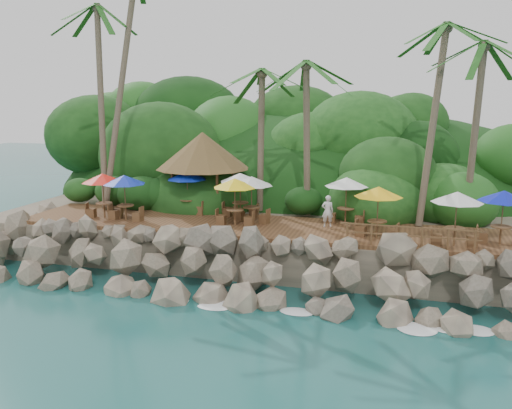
# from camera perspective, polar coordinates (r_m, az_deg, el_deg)

# --- Properties ---
(ground) EXTENTS (140.00, 140.00, 0.00)m
(ground) POSITION_cam_1_polar(r_m,az_deg,el_deg) (23.38, -4.07, -11.02)
(ground) COLOR #19514F
(ground) RESTS_ON ground
(land_base) EXTENTS (32.00, 25.20, 2.10)m
(land_base) POSITION_cam_1_polar(r_m,az_deg,el_deg) (37.88, 4.11, -0.62)
(land_base) COLOR gray
(land_base) RESTS_ON ground
(jungle_hill) EXTENTS (44.80, 28.00, 15.40)m
(jungle_hill) POSITION_cam_1_polar(r_m,az_deg,el_deg) (45.31, 6.02, -0.02)
(jungle_hill) COLOR #143811
(jungle_hill) RESTS_ON ground
(seawall) EXTENTS (29.00, 4.00, 2.30)m
(seawall) POSITION_cam_1_polar(r_m,az_deg,el_deg) (24.75, -2.53, -6.88)
(seawall) COLOR gray
(seawall) RESTS_ON ground
(terrace) EXTENTS (26.00, 5.00, 0.20)m
(terrace) POSITION_cam_1_polar(r_m,az_deg,el_deg) (28.14, -0.00, -2.40)
(terrace) COLOR brown
(terrace) RESTS_ON land_base
(jungle_foliage) EXTENTS (44.00, 16.00, 12.00)m
(jungle_foliage) POSITION_cam_1_polar(r_m,az_deg,el_deg) (37.16, 3.77, -2.51)
(jungle_foliage) COLOR #143811
(jungle_foliage) RESTS_ON ground
(foam_line) EXTENTS (25.20, 0.80, 0.06)m
(foam_line) POSITION_cam_1_polar(r_m,az_deg,el_deg) (23.63, -3.82, -10.69)
(foam_line) COLOR white
(foam_line) RESTS_ON ground
(palms) EXTENTS (27.15, 6.84, 15.35)m
(palms) POSITION_cam_1_polar(r_m,az_deg,el_deg) (30.26, 1.95, 18.48)
(palms) COLOR brown
(palms) RESTS_ON ground
(palapa) EXTENTS (5.63, 5.63, 4.60)m
(palapa) POSITION_cam_1_polar(r_m,az_deg,el_deg) (32.16, -5.74, 5.77)
(palapa) COLOR brown
(palapa) RESTS_ON ground
(dining_clusters) EXTENTS (22.74, 5.37, 2.50)m
(dining_clusters) POSITION_cam_1_polar(r_m,az_deg,el_deg) (27.52, 1.86, 1.90)
(dining_clusters) COLOR brown
(dining_clusters) RESTS_ON terrace
(railing) EXTENTS (6.10, 0.10, 1.00)m
(railing) POSITION_cam_1_polar(r_m,az_deg,el_deg) (24.70, 16.10, -3.12)
(railing) COLOR brown
(railing) RESTS_ON terrace
(waiter) EXTENTS (0.69, 0.53, 1.68)m
(waiter) POSITION_cam_1_polar(r_m,az_deg,el_deg) (27.72, 7.68, -0.72)
(waiter) COLOR silver
(waiter) RESTS_ON terrace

